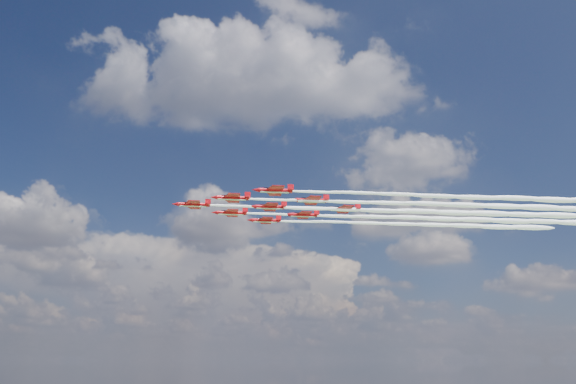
# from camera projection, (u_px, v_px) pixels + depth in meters

# --- Properties ---
(jet_lead) EXTENTS (96.59, 23.22, 2.36)m
(jet_lead) POSITION_uv_depth(u_px,v_px,m) (374.00, 210.00, 143.62)
(jet_lead) COLOR red
(jet_row2_port) EXTENTS (96.59, 23.22, 2.36)m
(jet_row2_port) POSITION_uv_depth(u_px,v_px,m) (420.00, 204.00, 137.86)
(jet_row2_port) COLOR red
(jet_row2_starb) EXTENTS (96.59, 23.22, 2.36)m
(jet_row2_starb) POSITION_uv_depth(u_px,v_px,m) (402.00, 218.00, 151.44)
(jet_row2_starb) COLOR red
(jet_row3_port) EXTENTS (96.59, 23.22, 2.36)m
(jet_row3_port) POSITION_uv_depth(u_px,v_px,m) (469.00, 197.00, 132.11)
(jet_row3_port) COLOR red
(jet_row3_centre) EXTENTS (96.59, 23.22, 2.36)m
(jet_row3_centre) POSITION_uv_depth(u_px,v_px,m) (446.00, 212.00, 145.68)
(jet_row3_centre) COLOR red
(jet_row3_starb) EXTENTS (96.59, 23.22, 2.36)m
(jet_row3_starb) POSITION_uv_depth(u_px,v_px,m) (427.00, 225.00, 159.26)
(jet_row3_starb) COLOR red
(jet_row4_port) EXTENTS (96.59, 23.22, 2.36)m
(jet_row4_port) POSITION_uv_depth(u_px,v_px,m) (493.00, 206.00, 139.93)
(jet_row4_port) COLOR red
(jet_row4_starb) EXTENTS (96.59, 23.22, 2.36)m
(jet_row4_starb) POSITION_uv_depth(u_px,v_px,m) (469.00, 220.00, 153.50)
(jet_row4_starb) COLOR red
(jet_tail) EXTENTS (96.59, 23.22, 2.36)m
(jet_tail) POSITION_uv_depth(u_px,v_px,m) (515.00, 214.00, 147.75)
(jet_tail) COLOR red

